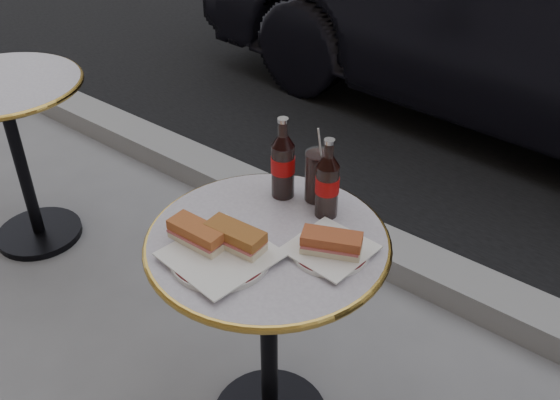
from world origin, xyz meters
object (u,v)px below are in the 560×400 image
Objects in this scene: cola_bottle_left at (283,158)px; cola_bottle_right at (328,178)px; parked_car at (555,6)px; plate_left at (221,257)px; cola_glass at (318,176)px; plate_right at (330,251)px; bistro_table at (269,340)px.

cola_bottle_right is at bearing -0.51° from cola_bottle_left.
plate_left is at bearing -175.00° from parked_car.
cola_glass is 2.35m from parked_car.
cola_bottle_left reaches higher than plate_left.
parked_car is at bearing 93.20° from cola_glass.
cola_glass is (-0.16, 0.17, 0.07)m from plate_right.
cola_bottle_left reaches higher than cola_glass.
cola_bottle_left is at bearing 179.49° from cola_bottle_right.
plate_right is (0.19, 0.18, -0.00)m from plate_left.
parked_car is at bearing 94.61° from cola_bottle_right.
bistro_table is 3.11× the size of cola_bottle_left.
plate_right is 0.19m from cola_bottle_right.
parked_car is (-0.10, 2.70, -0.07)m from plate_left.
cola_glass is at bearing -173.99° from parked_car.
cola_glass reaches higher than plate_left.
cola_glass is 0.04× the size of parked_car.
cola_glass is at bearing 144.15° from cola_bottle_right.
cola_bottle_right reaches higher than plate_right.
cola_bottle_left is at bearing 153.05° from plate_right.
plate_left reaches higher than bistro_table.
parked_car is (-0.05, 2.39, -0.18)m from cola_bottle_left.
bistro_table is 0.40m from plate_left.
cola_glass reaches higher than plate_right.
cola_glass is (0.03, 0.35, 0.07)m from plate_left.
plate_right is 0.85× the size of cola_bottle_right.
bistro_table is at bearing -88.48° from cola_glass.
plate_right is at bearing -46.19° from cola_glass.
cola_bottle_left is (-0.06, 0.31, 0.11)m from plate_left.
cola_bottle_left is 0.15m from cola_bottle_right.
cola_bottle_left is 0.10m from cola_glass.
cola_glass is (-0.01, 0.22, 0.44)m from bistro_table.
plate_right is 0.30m from cola_bottle_left.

